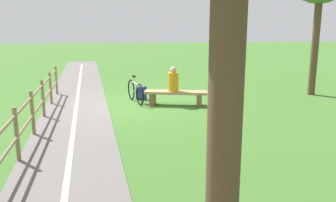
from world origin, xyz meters
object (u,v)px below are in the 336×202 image
at_px(bench, 176,95).
at_px(person_seated, 173,81).
at_px(backpack, 141,93).
at_px(bicycle, 135,91).

xyz_separation_m(bench, person_seated, (0.08, -0.02, 0.47)).
bearing_deg(backpack, bicycle, 64.59).
distance_m(bench, bicycle, 1.39).
distance_m(bench, person_seated, 0.48).
relative_size(person_seated, bicycle, 0.48).
bearing_deg(person_seated, backpack, -33.05).
relative_size(person_seated, backpack, 1.74).
distance_m(person_seated, backpack, 1.52).
xyz_separation_m(bench, backpack, (1.04, -1.05, -0.10)).
relative_size(bench, person_seated, 2.61).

